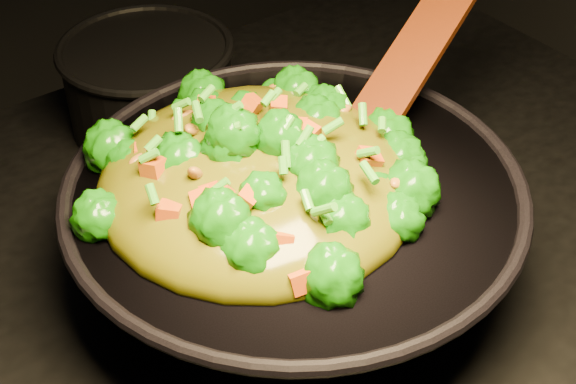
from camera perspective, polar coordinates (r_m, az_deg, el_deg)
wok at (r=0.80m, az=0.43°, el=-2.85°), size 0.44×0.44×0.12m
stir_fry at (r=0.72m, az=-2.21°, el=3.53°), size 0.34×0.34×0.10m
spatula at (r=0.85m, az=8.79°, el=9.37°), size 0.32×0.16×0.14m
back_pot at (r=1.03m, az=-9.80°, el=7.47°), size 0.25×0.25×0.12m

